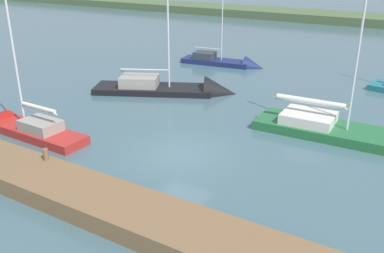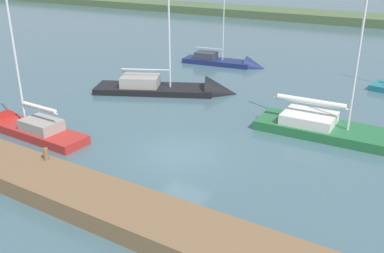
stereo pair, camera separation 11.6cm
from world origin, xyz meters
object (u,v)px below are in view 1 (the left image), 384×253
Objects in this scene: sailboat_behind_pier at (24,129)px; sailboat_near_dock at (368,140)px; mooring_post_near at (46,155)px; sailboat_inner_slip at (179,91)px; sailboat_far_left at (228,64)px.

sailboat_near_dock is at bearing -151.57° from sailboat_behind_pier.
sailboat_behind_pier is at bearing -28.45° from mooring_post_near.
sailboat_near_dock is at bearing -35.35° from sailboat_inner_slip.
sailboat_inner_slip is 13.41m from sailboat_near_dock.
sailboat_inner_slip is at bearing -82.70° from mooring_post_near.
mooring_post_near is 0.05× the size of sailboat_near_dock.
sailboat_near_dock is at bearing -46.65° from sailboat_far_left.
mooring_post_near is at bearing -137.36° from sailboat_near_dock.
sailboat_far_left is at bearing -96.07° from sailboat_behind_pier.
sailboat_behind_pier is 18.55m from sailboat_near_dock.
sailboat_inner_slip is (-3.29, -10.64, -0.09)m from sailboat_behind_pier.
mooring_post_near is 0.07× the size of sailboat_behind_pier.
sailboat_inner_slip is at bearing 169.16° from sailboat_near_dock.
sailboat_inner_slip is at bearing -105.83° from sailboat_behind_pier.
sailboat_near_dock is at bearing -135.93° from mooring_post_near.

